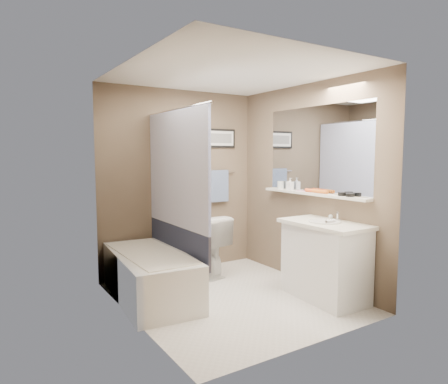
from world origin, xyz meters
TOP-DOWN VIEW (x-y plane):
  - ground at (0.00, 0.00)m, footprint 2.50×2.50m
  - ceiling at (0.00, 0.00)m, footprint 2.20×2.50m
  - wall_back at (0.00, 1.23)m, footprint 2.20×0.04m
  - wall_front at (0.00, -1.23)m, footprint 2.20×0.04m
  - wall_left at (-1.08, 0.00)m, footprint 0.04×2.50m
  - wall_right at (1.08, 0.00)m, footprint 0.04×2.50m
  - tile_surround at (-1.09, 0.50)m, footprint 0.02×1.55m
  - curtain_rod at (-0.40, 0.50)m, footprint 0.02×1.55m
  - curtain_upper at (-0.40, 0.50)m, footprint 0.03×1.45m
  - curtain_lower at (-0.40, 0.50)m, footprint 0.03×1.45m
  - mirror at (1.09, -0.15)m, footprint 0.02×1.60m
  - shelf at (1.04, -0.15)m, footprint 0.12×1.60m
  - towel_bar at (0.55, 1.22)m, footprint 0.60×0.02m
  - towel at (0.55, 1.20)m, footprint 0.34×0.05m
  - art_frame at (0.55, 1.23)m, footprint 0.62×0.02m
  - art_mat at (0.55, 1.22)m, footprint 0.56×0.00m
  - art_image at (0.55, 1.22)m, footprint 0.50×0.00m
  - door at (0.55, -1.24)m, footprint 0.80×0.02m
  - door_handle at (0.22, -1.19)m, footprint 0.10×0.02m
  - bathtub at (-0.75, 0.46)m, footprint 0.83×1.55m
  - tub_rim at (-0.75, 0.46)m, footprint 0.56×1.36m
  - toilet at (0.13, 0.90)m, footprint 0.56×0.83m
  - vanity at (0.85, -0.55)m, footprint 0.56×0.93m
  - countertop at (0.84, -0.55)m, footprint 0.54×0.96m
  - sink_basin at (0.83, -0.55)m, footprint 0.34×0.34m
  - faucet_spout at (1.03, -0.55)m, footprint 0.02×0.02m
  - faucet_knob at (1.03, -0.45)m, footprint 0.05×0.05m
  - candle_bowl_near at (1.04, -0.70)m, footprint 0.09×0.09m
  - candle_bowl_far at (1.04, -0.59)m, footprint 0.09×0.09m
  - hair_brush_front at (1.04, -0.27)m, footprint 0.05×0.22m
  - hair_brush_back at (1.04, -0.16)m, footprint 0.05×0.22m
  - pink_comb at (1.04, 0.02)m, footprint 0.03×0.16m
  - glass_jar at (1.04, 0.42)m, footprint 0.08×0.08m
  - soap_bottle at (1.04, 0.24)m, footprint 0.07×0.07m

SIDE VIEW (x-z plane):
  - ground at x=0.00m, z-range 0.00..0.00m
  - bathtub at x=-0.75m, z-range 0.00..0.50m
  - toilet at x=0.13m, z-range 0.00..0.78m
  - vanity at x=0.85m, z-range 0.00..0.80m
  - tub_rim at x=-0.75m, z-range 0.49..0.51m
  - curtain_lower at x=-0.40m, z-range 0.40..0.76m
  - countertop at x=0.84m, z-range 0.80..0.84m
  - sink_basin at x=0.83m, z-range 0.84..0.86m
  - faucet_knob at x=1.03m, z-range 0.84..0.90m
  - faucet_spout at x=1.03m, z-range 0.84..0.94m
  - tile_surround at x=-1.09m, z-range 0.00..2.00m
  - door at x=0.55m, z-range 0.00..2.00m
  - door_handle at x=0.22m, z-range 0.99..1.01m
  - shelf at x=1.04m, z-range 1.09..1.11m
  - pink_comb at x=1.04m, z-range 1.11..1.12m
  - towel at x=0.55m, z-range 0.90..1.34m
  - candle_bowl_near at x=1.04m, z-range 1.11..1.16m
  - candle_bowl_far at x=1.04m, z-range 1.11..1.16m
  - hair_brush_front at x=1.04m, z-range 1.12..1.16m
  - hair_brush_back at x=1.04m, z-range 1.12..1.16m
  - glass_jar at x=1.04m, z-range 1.11..1.22m
  - soap_bottle at x=1.04m, z-range 1.11..1.27m
  - wall_back at x=0.00m, z-range 0.00..2.40m
  - wall_front at x=0.00m, z-range 0.00..2.40m
  - wall_left at x=-1.08m, z-range 0.00..2.40m
  - wall_right at x=1.08m, z-range 0.00..2.40m
  - towel_bar at x=0.55m, z-range 1.29..1.31m
  - curtain_upper at x=-0.40m, z-range 0.76..2.04m
  - mirror at x=1.09m, z-range 1.12..2.12m
  - art_frame at x=0.55m, z-range 1.65..1.91m
  - art_mat at x=0.55m, z-range 1.68..1.88m
  - art_image at x=0.55m, z-range 1.72..1.84m
  - curtain_rod at x=-0.40m, z-range 2.04..2.06m
  - ceiling at x=0.00m, z-range 2.36..2.40m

